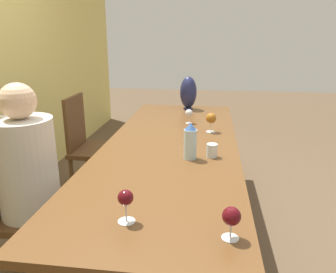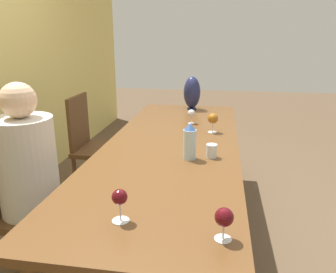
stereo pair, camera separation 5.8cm
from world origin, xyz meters
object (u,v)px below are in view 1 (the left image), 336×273
at_px(wine_glass_1, 189,113).
at_px(wine_glass_2, 211,119).
at_px(water_tumbler, 212,150).
at_px(wine_glass_3, 231,217).
at_px(person_near, 31,181).
at_px(wine_glass_0, 126,199).
at_px(vase, 188,93).
at_px(chair_far, 90,143).
at_px(water_bottle, 190,142).
at_px(chair_near, 20,204).

xyz_separation_m(wine_glass_1, wine_glass_2, (-0.24, -0.19, 0.02)).
height_order(water_tumbler, wine_glass_3, wine_glass_3).
bearing_deg(water_tumbler, person_near, 106.79).
bearing_deg(wine_glass_1, wine_glass_0, 174.93).
xyz_separation_m(vase, wine_glass_0, (-2.14, 0.09, -0.07)).
distance_m(wine_glass_1, wine_glass_2, 0.30).
relative_size(wine_glass_0, chair_far, 0.15).
bearing_deg(chair_far, vase, -59.89).
relative_size(wine_glass_3, chair_far, 0.14).
relative_size(wine_glass_0, person_near, 0.11).
xyz_separation_m(water_bottle, wine_glass_2, (0.60, -0.12, -0.00)).
xyz_separation_m(water_tumbler, person_near, (-0.31, 1.04, -0.13)).
relative_size(water_tumbler, wine_glass_1, 0.69).
relative_size(wine_glass_0, wine_glass_2, 0.93).
xyz_separation_m(vase, chair_near, (-1.66, 0.88, -0.41)).
bearing_deg(chair_near, wine_glass_2, -52.15).
bearing_deg(wine_glass_1, wine_glass_2, -141.65).
distance_m(vase, wine_glass_2, 0.84).
relative_size(water_tumbler, vase, 0.25).
xyz_separation_m(wine_glass_3, person_near, (0.54, 1.11, -0.18)).
bearing_deg(wine_glass_3, wine_glass_0, 81.64).
xyz_separation_m(wine_glass_3, chair_near, (0.54, 1.20, -0.33)).
bearing_deg(wine_glass_3, vase, 8.26).
bearing_deg(vase, wine_glass_3, -171.74).
height_order(wine_glass_0, chair_near, chair_near).
height_order(water_bottle, wine_glass_0, water_bottle).
bearing_deg(chair_near, wine_glass_1, -40.00).
bearing_deg(wine_glass_1, vase, 4.83).
bearing_deg(water_tumbler, wine_glass_3, -175.12).
bearing_deg(wine_glass_2, chair_near, 127.85).
bearing_deg(wine_glass_0, chair_far, 25.64).
relative_size(wine_glass_0, wine_glass_1, 1.15).
bearing_deg(water_tumbler, vase, 10.36).
bearing_deg(water_bottle, person_near, 106.56).
xyz_separation_m(vase, chair_far, (-0.51, 0.88, -0.41)).
bearing_deg(chair_near, water_tumbler, -74.45).
distance_m(vase, chair_far, 1.09).
height_order(water_tumbler, vase, vase).
bearing_deg(chair_far, chair_near, 180.00).
bearing_deg(wine_glass_2, chair_far, 75.32).
relative_size(wine_glass_0, wine_glass_3, 1.09).
bearing_deg(wine_glass_2, water_tumbler, -178.77).
relative_size(water_bottle, chair_near, 0.24).
bearing_deg(vase, wine_glass_2, -163.61).
bearing_deg(wine_glass_0, person_near, 55.53).
distance_m(chair_near, chair_far, 1.16).
bearing_deg(water_tumbler, chair_far, 53.14).
height_order(water_bottle, wine_glass_2, water_bottle).
distance_m(vase, wine_glass_0, 2.14).
xyz_separation_m(water_bottle, water_tumbler, (0.04, -0.13, -0.07)).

